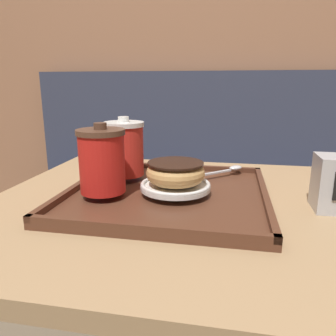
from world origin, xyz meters
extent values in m
cube|color=#9E6B4C|center=(0.00, 1.10, 1.20)|extent=(8.00, 0.05, 2.40)
cube|color=#33384C|center=(0.01, 0.84, 0.23)|extent=(1.80, 0.44, 0.45)
cube|color=#33384C|center=(0.01, 1.02, 0.73)|extent=(1.80, 0.08, 0.55)
cube|color=tan|center=(0.00, 0.00, 0.69)|extent=(0.79, 0.70, 0.03)
cube|color=#512D1E|center=(-0.03, 0.01, 0.72)|extent=(0.40, 0.40, 0.01)
cube|color=#512D1E|center=(-0.03, -0.18, 0.73)|extent=(0.40, 0.01, 0.01)
cube|color=#512D1E|center=(-0.03, 0.20, 0.73)|extent=(0.40, 0.01, 0.01)
cube|color=#512D1E|center=(-0.22, 0.01, 0.73)|extent=(0.01, 0.40, 0.01)
cube|color=#512D1E|center=(0.17, 0.01, 0.73)|extent=(0.01, 0.40, 0.01)
cylinder|color=red|center=(-0.15, -0.04, 0.79)|extent=(0.09, 0.09, 0.11)
cylinder|color=brown|center=(-0.15, -0.04, 0.85)|extent=(0.09, 0.09, 0.01)
cylinder|color=brown|center=(-0.15, -0.04, 0.86)|extent=(0.02, 0.02, 0.01)
cylinder|color=red|center=(-0.14, 0.09, 0.79)|extent=(0.09, 0.09, 0.11)
cylinder|color=white|center=(-0.14, 0.09, 0.85)|extent=(0.09, 0.09, 0.01)
cylinder|color=white|center=(-0.14, 0.09, 0.86)|extent=(0.02, 0.02, 0.01)
cylinder|color=white|center=(-0.01, 0.00, 0.74)|extent=(0.14, 0.14, 0.01)
torus|color=white|center=(-0.01, 0.00, 0.74)|extent=(0.14, 0.14, 0.01)
torus|color=tan|center=(-0.01, 0.00, 0.77)|extent=(0.12, 0.12, 0.04)
cylinder|color=black|center=(-0.01, 0.00, 0.79)|extent=(0.11, 0.11, 0.00)
ellipsoid|color=silver|center=(0.11, 0.18, 0.74)|extent=(0.04, 0.04, 0.01)
cube|color=silver|center=(0.06, 0.13, 0.74)|extent=(0.09, 0.08, 0.00)
camera|label=1|loc=(0.09, -0.62, 0.94)|focal=35.00mm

